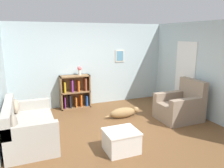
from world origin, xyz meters
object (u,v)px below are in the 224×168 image
at_px(coffee_table, 121,140).
at_px(dog, 124,112).
at_px(couch, 28,128).
at_px(recliner_chair, 181,106).
at_px(bookshelf, 75,92).
at_px(vase, 80,70).

bearing_deg(coffee_table, dog, 63.55).
height_order(couch, recliner_chair, recliner_chair).
bearing_deg(coffee_table, bookshelf, 94.73).
height_order(coffee_table, vase, vase).
bearing_deg(vase, recliner_chair, -41.74).
distance_m(coffee_table, dog, 1.79).
distance_m(couch, coffee_table, 1.99).
xyz_separation_m(recliner_chair, dog, (-1.37, 0.68, -0.22)).
distance_m(recliner_chair, coffee_table, 2.36).
xyz_separation_m(couch, bookshelf, (1.43, 1.88, 0.16)).
bearing_deg(dog, vase, 123.71).
bearing_deg(bookshelf, coffee_table, -85.27).
bearing_deg(dog, bookshelf, 127.63).
relative_size(recliner_chair, coffee_table, 1.65).
distance_m(couch, recliner_chair, 3.85).
bearing_deg(dog, recliner_chair, -26.50).
bearing_deg(vase, couch, -130.48).
relative_size(bookshelf, dog, 1.02).
distance_m(bookshelf, coffee_table, 2.98).
bearing_deg(bookshelf, recliner_chair, -40.16).
relative_size(couch, vase, 6.28).
height_order(recliner_chair, coffee_table, recliner_chair).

